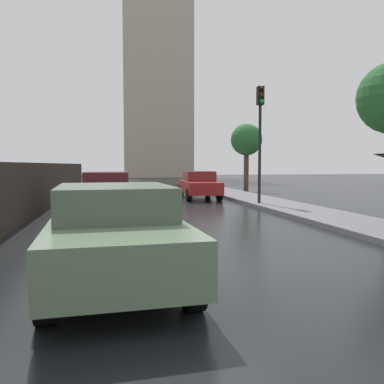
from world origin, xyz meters
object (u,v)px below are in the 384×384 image
traffic_light (260,123)px  street_tree_mid (246,141)px  car_maroon_mid_road (107,192)px  car_red_near_kerb (199,185)px  car_green_far_ahead (115,231)px

traffic_light → street_tree_mid: (2.54, 9.01, -0.15)m
car_maroon_mid_road → car_red_near_kerb: bearing=-129.0°
traffic_light → street_tree_mid: bearing=74.3°
street_tree_mid → car_maroon_mid_road: bearing=-131.5°
car_red_near_kerb → car_green_far_ahead: size_ratio=0.98×
car_green_far_ahead → street_tree_mid: 20.77m
car_green_far_ahead → traffic_light: 11.76m
car_maroon_mid_road → car_green_far_ahead: 8.91m
car_maroon_mid_road → traffic_light: bearing=-169.1°
car_maroon_mid_road → street_tree_mid: (8.73, 9.86, 2.52)m
car_red_near_kerb → street_tree_mid: 6.88m
car_red_near_kerb → street_tree_mid: street_tree_mid is taller
street_tree_mid → car_green_far_ahead: bearing=-114.5°
traffic_light → street_tree_mid: 9.36m
car_maroon_mid_road → traffic_light: 6.80m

